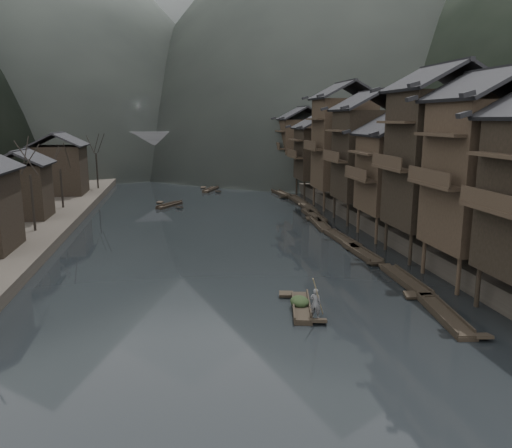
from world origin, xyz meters
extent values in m
plane|color=black|center=(0.00, 0.00, 0.00)|extent=(300.00, 300.00, 0.00)
cube|color=#2D2823|center=(35.00, 40.00, 0.90)|extent=(40.00, 200.00, 1.80)
cylinder|color=black|center=(14.20, -5.60, 1.30)|extent=(0.30, 0.30, 2.90)
cube|color=#30241A|center=(13.30, -8.00, 6.63)|extent=(1.20, 5.70, 0.25)
cylinder|color=#30241A|center=(14.20, -3.40, 1.30)|extent=(0.30, 0.30, 2.90)
cylinder|color=#30241A|center=(14.20, 1.40, 1.30)|extent=(0.30, 0.30, 2.90)
cylinder|color=#30241A|center=(16.95, -3.40, 1.30)|extent=(0.30, 0.30, 2.90)
cylinder|color=#30241A|center=(16.95, 1.40, 1.30)|extent=(0.30, 0.30, 2.90)
cube|color=#30241A|center=(17.30, -1.00, 7.67)|extent=(7.00, 6.00, 10.13)
cube|color=#30241A|center=(13.30, -1.00, 7.16)|extent=(1.20, 5.70, 0.25)
cylinder|color=black|center=(14.20, 3.60, 1.30)|extent=(0.30, 0.30, 2.90)
cylinder|color=black|center=(14.20, 8.40, 1.30)|extent=(0.30, 0.30, 2.90)
cylinder|color=black|center=(16.95, 3.60, 1.30)|extent=(0.30, 0.30, 2.90)
cylinder|color=black|center=(16.95, 8.40, 1.30)|extent=(0.30, 0.30, 2.90)
cube|color=black|center=(17.30, 6.00, 8.16)|extent=(7.00, 6.00, 11.12)
cube|color=#30241A|center=(13.30, 6.00, 7.60)|extent=(1.20, 5.70, 0.25)
cylinder|color=#30241A|center=(14.20, 10.60, 1.30)|extent=(0.30, 0.30, 2.90)
cylinder|color=#30241A|center=(14.20, 15.40, 1.30)|extent=(0.30, 0.30, 2.90)
cylinder|color=#30241A|center=(16.95, 10.60, 1.30)|extent=(0.30, 0.30, 2.90)
cylinder|color=#30241A|center=(16.95, 15.40, 1.30)|extent=(0.30, 0.30, 2.90)
cube|color=#30241A|center=(17.30, 13.00, 6.29)|extent=(7.00, 6.00, 7.39)
cube|color=#30241A|center=(13.30, 13.00, 5.92)|extent=(1.20, 5.70, 0.25)
cylinder|color=black|center=(14.20, 18.60, 1.30)|extent=(0.30, 0.30, 2.90)
cylinder|color=black|center=(14.20, 23.40, 1.30)|extent=(0.30, 0.30, 2.90)
cylinder|color=black|center=(16.95, 18.60, 1.30)|extent=(0.30, 0.30, 2.90)
cylinder|color=black|center=(16.95, 23.40, 1.30)|extent=(0.30, 0.30, 2.90)
cube|color=black|center=(17.30, 21.00, 7.51)|extent=(7.00, 6.00, 9.82)
cube|color=#30241A|center=(13.30, 21.00, 7.02)|extent=(1.20, 5.70, 0.25)
cylinder|color=#30241A|center=(14.20, 27.60, 1.30)|extent=(0.30, 0.30, 2.90)
cylinder|color=#30241A|center=(14.20, 32.40, 1.30)|extent=(0.30, 0.30, 2.90)
cylinder|color=#30241A|center=(16.95, 27.60, 1.30)|extent=(0.30, 0.30, 2.90)
cylinder|color=#30241A|center=(16.95, 32.40, 1.30)|extent=(0.30, 0.30, 2.90)
cube|color=#30241A|center=(17.30, 30.00, 8.29)|extent=(7.00, 6.00, 11.37)
cube|color=#30241A|center=(13.30, 30.00, 7.72)|extent=(1.20, 5.70, 0.25)
cylinder|color=black|center=(14.20, 37.60, 1.30)|extent=(0.30, 0.30, 2.90)
cylinder|color=black|center=(14.20, 42.40, 1.30)|extent=(0.30, 0.30, 2.90)
cylinder|color=black|center=(16.95, 37.60, 1.30)|extent=(0.30, 0.30, 2.90)
cylinder|color=black|center=(16.95, 42.40, 1.30)|extent=(0.30, 0.30, 2.90)
cube|color=black|center=(17.30, 40.00, 6.34)|extent=(7.00, 6.00, 7.48)
cube|color=#30241A|center=(13.30, 40.00, 5.97)|extent=(1.20, 5.70, 0.25)
cylinder|color=#30241A|center=(14.20, 49.60, 1.30)|extent=(0.30, 0.30, 2.90)
cylinder|color=#30241A|center=(14.20, 54.40, 1.30)|extent=(0.30, 0.30, 2.90)
cylinder|color=#30241A|center=(16.95, 49.60, 1.30)|extent=(0.30, 0.30, 2.90)
cylinder|color=#30241A|center=(16.95, 54.40, 1.30)|extent=(0.30, 0.30, 2.90)
cube|color=#30241A|center=(17.30, 52.00, 6.97)|extent=(7.00, 6.00, 8.75)
cube|color=#30241A|center=(13.30, 52.00, 6.54)|extent=(1.20, 5.70, 0.25)
cube|color=black|center=(-20.50, 24.00, 4.10)|extent=(5.00, 5.00, 5.80)
cube|color=black|center=(-20.50, 42.00, 4.60)|extent=(6.50, 6.50, 6.80)
cylinder|color=black|center=(-17.00, 17.24, 3.90)|extent=(0.24, 0.24, 5.40)
cylinder|color=black|center=(-17.00, 30.10, 3.54)|extent=(0.24, 0.24, 4.68)
cylinder|color=black|center=(-17.00, 47.19, 3.89)|extent=(0.24, 0.24, 5.39)
cube|color=black|center=(11.31, -6.80, 0.15)|extent=(1.95, 6.90, 0.30)
cube|color=black|center=(11.31, -6.80, 0.33)|extent=(1.99, 6.77, 0.10)
cube|color=black|center=(10.89, -3.55, 0.29)|extent=(1.03, 0.95, 0.35)
cube|color=black|center=(11.72, -10.04, 0.29)|extent=(1.03, 0.95, 0.35)
cube|color=black|center=(11.87, -0.61, 0.15)|extent=(1.24, 6.90, 0.30)
cube|color=black|center=(11.87, -0.61, 0.33)|extent=(1.30, 6.76, 0.10)
cube|color=black|center=(11.80, 2.70, 0.29)|extent=(0.95, 0.86, 0.35)
cube|color=black|center=(11.94, -3.91, 0.29)|extent=(0.95, 0.86, 0.35)
cube|color=black|center=(11.47, 7.03, 0.15)|extent=(1.42, 6.50, 0.30)
cube|color=black|center=(11.47, 7.03, 0.33)|extent=(1.47, 6.38, 0.10)
cube|color=black|center=(11.62, 10.12, 0.29)|extent=(0.97, 0.84, 0.34)
cube|color=black|center=(11.31, 3.93, 0.29)|extent=(0.97, 0.84, 0.34)
cube|color=black|center=(11.38, 12.04, 0.15)|extent=(1.51, 7.29, 0.30)
cube|color=black|center=(11.38, 12.04, 0.33)|extent=(1.56, 7.15, 0.10)
cube|color=black|center=(11.58, 15.50, 0.29)|extent=(0.98, 0.94, 0.36)
cube|color=black|center=(11.18, 8.57, 0.29)|extent=(0.98, 0.94, 0.36)
cube|color=black|center=(11.22, 19.16, 0.15)|extent=(1.56, 6.73, 0.30)
cube|color=black|center=(11.22, 19.16, 0.33)|extent=(1.61, 6.60, 0.10)
cube|color=black|center=(11.00, 22.35, 0.29)|extent=(0.99, 0.88, 0.34)
cube|color=black|center=(11.45, 15.97, 0.29)|extent=(0.99, 0.88, 0.34)
cube|color=black|center=(11.85, 23.88, 0.15)|extent=(1.20, 7.48, 0.30)
cube|color=black|center=(11.85, 23.88, 0.33)|extent=(1.25, 7.33, 0.10)
cube|color=black|center=(11.89, 27.46, 0.29)|extent=(0.95, 0.93, 0.36)
cube|color=black|center=(11.80, 20.30, 0.29)|extent=(0.95, 0.93, 0.36)
cube|color=black|center=(12.53, 28.81, 0.15)|extent=(1.46, 6.30, 0.30)
cube|color=black|center=(12.53, 28.81, 0.33)|extent=(1.51, 6.18, 0.10)
cube|color=black|center=(12.35, 31.80, 0.29)|extent=(0.98, 0.82, 0.33)
cube|color=black|center=(12.70, 25.82, 0.29)|extent=(0.98, 0.82, 0.33)
cube|color=black|center=(12.66, 35.88, 0.15)|extent=(1.23, 7.14, 0.30)
cube|color=black|center=(12.66, 35.88, 0.33)|extent=(1.28, 7.00, 0.10)
cube|color=black|center=(12.72, 39.30, 0.29)|extent=(0.95, 0.89, 0.35)
cube|color=black|center=(12.60, 32.46, 0.29)|extent=(0.95, 0.89, 0.35)
cube|color=black|center=(11.72, 42.24, 0.15)|extent=(1.97, 7.74, 0.30)
cube|color=black|center=(11.72, 42.24, 0.33)|extent=(2.01, 7.59, 0.10)
cube|color=black|center=(12.14, 45.89, 0.29)|extent=(1.04, 1.04, 0.37)
cube|color=black|center=(11.30, 38.58, 0.29)|extent=(1.04, 1.04, 0.37)
cube|color=black|center=(11.79, 48.91, 0.15)|extent=(1.76, 6.91, 0.30)
cube|color=black|center=(11.79, 48.91, 0.33)|extent=(1.80, 6.78, 0.10)
cube|color=black|center=(12.11, 52.17, 0.29)|extent=(1.01, 0.93, 0.35)
cube|color=black|center=(11.47, 45.64, 0.29)|extent=(1.01, 0.93, 0.35)
cube|color=black|center=(11.53, 53.73, 0.15)|extent=(1.90, 6.04, 0.30)
cube|color=black|center=(11.53, 53.73, 0.33)|extent=(1.94, 5.93, 0.10)
cube|color=black|center=(11.14, 56.55, 0.29)|extent=(1.03, 0.86, 0.32)
cube|color=black|center=(11.92, 50.90, 0.29)|extent=(1.03, 0.86, 0.32)
cube|color=black|center=(12.69, 59.35, 0.15)|extent=(1.78, 7.36, 0.30)
cube|color=black|center=(12.69, 59.35, 0.33)|extent=(1.82, 7.22, 0.10)
cube|color=black|center=(13.02, 62.83, 0.29)|extent=(1.01, 0.98, 0.36)
cube|color=black|center=(12.36, 55.86, 0.29)|extent=(1.01, 0.98, 0.36)
cube|color=black|center=(-5.24, 34.44, 0.15)|extent=(3.56, 4.85, 0.30)
cube|color=black|center=(-5.24, 34.44, 0.33)|extent=(3.55, 4.79, 0.10)
cube|color=black|center=(-6.55, 36.51, 0.29)|extent=(1.06, 0.99, 0.30)
cube|color=black|center=(-3.94, 32.37, 0.29)|extent=(1.06, 0.99, 0.30)
cube|color=black|center=(1.22, 48.33, 0.15)|extent=(3.08, 5.47, 0.30)
cube|color=black|center=(1.22, 48.33, 0.33)|extent=(3.08, 5.39, 0.10)
cube|color=black|center=(0.18, 50.76, 0.29)|extent=(1.05, 0.96, 0.31)
cube|color=black|center=(2.25, 45.89, 0.29)|extent=(1.05, 0.96, 0.31)
cube|color=black|center=(6.95, 56.79, 0.15)|extent=(4.06, 5.26, 0.30)
cube|color=black|center=(6.95, 56.79, 0.33)|extent=(4.04, 5.20, 0.10)
cube|color=black|center=(5.39, 59.05, 0.29)|extent=(1.10, 1.06, 0.32)
cube|color=black|center=(8.50, 54.54, 0.29)|extent=(1.10, 1.06, 0.32)
cube|color=#4C4C4F|center=(0.00, 72.00, 7.20)|extent=(40.00, 6.00, 1.60)
cube|color=#4C4C4F|center=(0.00, 69.30, 8.50)|extent=(40.00, 0.50, 1.00)
cube|color=#4C4C4F|center=(0.00, 74.70, 8.50)|extent=(40.00, 0.50, 1.00)
cube|color=#4C4C4F|center=(-14.00, 72.00, 3.20)|extent=(3.20, 6.00, 6.40)
cube|color=#4C4C4F|center=(-4.50, 72.00, 3.20)|extent=(3.20, 6.00, 6.40)
cube|color=#4C4C4F|center=(4.50, 72.00, 3.20)|extent=(3.20, 6.00, 6.40)
cube|color=#4C4C4F|center=(14.00, 72.00, 3.20)|extent=(3.20, 6.00, 6.40)
cone|color=#474F49|center=(-50.00, 135.00, 45.05)|extent=(168.00, 168.00, 90.10)
cube|color=black|center=(3.24, -4.38, 0.15)|extent=(2.01, 4.99, 0.30)
cube|color=black|center=(3.24, -4.38, 0.33)|extent=(2.04, 4.91, 0.10)
cube|color=black|center=(2.78, -2.08, 0.29)|extent=(1.00, 0.78, 0.30)
cube|color=black|center=(3.70, -6.67, 0.29)|extent=(1.00, 0.78, 0.30)
ellipsoid|color=black|center=(3.19, -4.14, 0.79)|extent=(1.17, 1.53, 0.70)
imported|color=#525254|center=(3.61, -6.19, 1.33)|extent=(0.78, 0.70, 1.79)
cylinder|color=#8C7A51|center=(3.81, -6.19, 3.98)|extent=(1.56, 2.65, 3.51)
camera|label=1|loc=(-4.06, -32.60, 11.59)|focal=35.00mm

